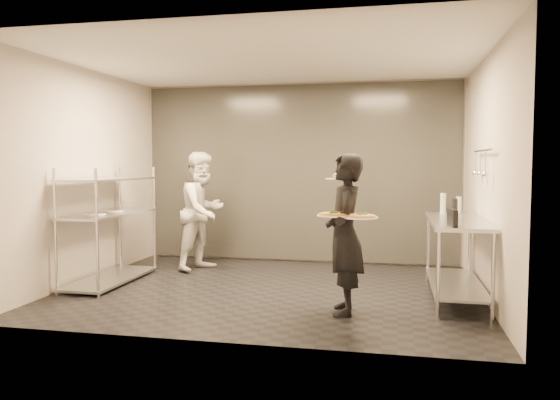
% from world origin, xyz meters
% --- Properties ---
extents(room_shell, '(5.00, 4.00, 2.80)m').
position_xyz_m(room_shell, '(0.00, 1.18, 1.40)').
color(room_shell, black).
rests_on(room_shell, ground).
extents(pass_rack, '(0.60, 1.60, 1.50)m').
position_xyz_m(pass_rack, '(-2.15, -0.00, 0.77)').
color(pass_rack, silver).
rests_on(pass_rack, ground).
extents(prep_counter, '(0.60, 1.80, 0.92)m').
position_xyz_m(prep_counter, '(2.18, 0.00, 0.63)').
color(prep_counter, silver).
rests_on(prep_counter, ground).
extents(utensil_rail, '(0.07, 1.20, 0.31)m').
position_xyz_m(utensil_rail, '(2.43, -0.00, 1.55)').
color(utensil_rail, silver).
rests_on(utensil_rail, room_shell).
extents(waiter, '(0.48, 0.65, 1.66)m').
position_xyz_m(waiter, '(0.98, -0.85, 0.83)').
color(waiter, black).
rests_on(waiter, ground).
extents(chef, '(0.91, 1.01, 1.72)m').
position_xyz_m(chef, '(-1.26, 1.07, 0.86)').
color(chef, silver).
rests_on(chef, ground).
extents(pizza_plate_near, '(0.33, 0.33, 0.05)m').
position_xyz_m(pizza_plate_near, '(0.89, -1.06, 1.05)').
color(pizza_plate_near, white).
rests_on(pizza_plate_near, waiter).
extents(pizza_plate_far, '(0.35, 0.35, 0.05)m').
position_xyz_m(pizza_plate_far, '(1.15, -1.07, 1.04)').
color(pizza_plate_far, white).
rests_on(pizza_plate_far, waiter).
extents(salad_plate, '(0.28, 0.28, 0.07)m').
position_xyz_m(salad_plate, '(0.88, -0.55, 1.41)').
color(salad_plate, white).
rests_on(salad_plate, waiter).
extents(pos_monitor, '(0.09, 0.25, 0.18)m').
position_xyz_m(pos_monitor, '(2.06, -0.72, 1.01)').
color(pos_monitor, black).
rests_on(pos_monitor, prep_counter).
extents(bottle_green, '(0.07, 0.07, 0.26)m').
position_xyz_m(bottle_green, '(2.09, 0.76, 1.05)').
color(bottle_green, '#95A295').
rests_on(bottle_green, prep_counter).
extents(bottle_clear, '(0.06, 0.06, 0.21)m').
position_xyz_m(bottle_clear, '(2.29, 0.80, 1.03)').
color(bottle_clear, '#95A295').
rests_on(bottle_clear, prep_counter).
extents(bottle_dark, '(0.06, 0.06, 0.22)m').
position_xyz_m(bottle_dark, '(2.19, 0.27, 1.03)').
color(bottle_dark, black).
rests_on(bottle_dark, prep_counter).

